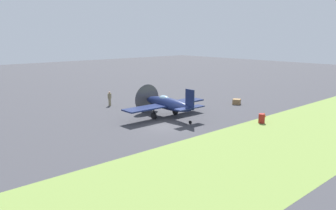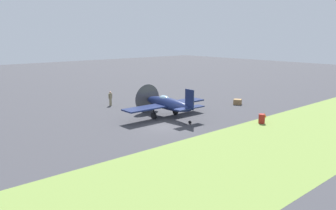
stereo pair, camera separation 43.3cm
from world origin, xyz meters
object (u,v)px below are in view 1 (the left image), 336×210
airplane_lead (167,104)px  runway_marker_cone (264,115)px  supply_crate (237,102)px  ground_crew_chief (110,98)px  fuel_drum (262,118)px

airplane_lead → runway_marker_cone: size_ratio=21.93×
airplane_lead → supply_crate: 10.85m
ground_crew_chief → airplane_lead: bearing=-99.3°
airplane_lead → ground_crew_chief: airplane_lead is taller
ground_crew_chief → fuel_drum: bearing=-85.7°
airplane_lead → ground_crew_chief: 9.01m
airplane_lead → runway_marker_cone: (7.74, -6.45, -1.23)m
airplane_lead → runway_marker_cone: bearing=-39.3°
ground_crew_chief → fuel_drum: size_ratio=1.92×
runway_marker_cone → ground_crew_chief: bearing=120.3°
airplane_lead → fuel_drum: bearing=-54.7°
airplane_lead → fuel_drum: (5.33, -7.68, -1.00)m
ground_crew_chief → fuel_drum: (6.59, -16.59, -0.46)m
ground_crew_chief → fuel_drum: 17.85m
ground_crew_chief → runway_marker_cone: ground_crew_chief is taller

